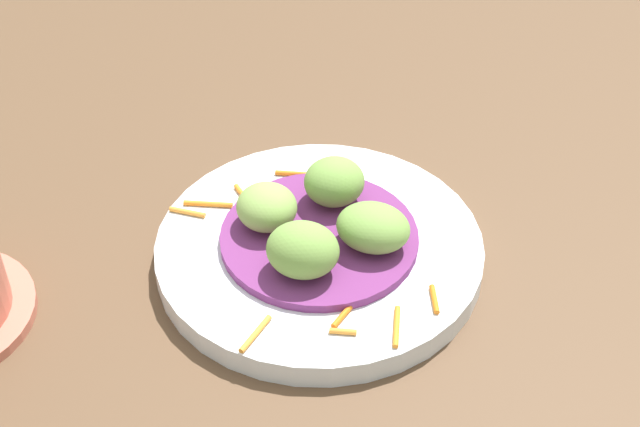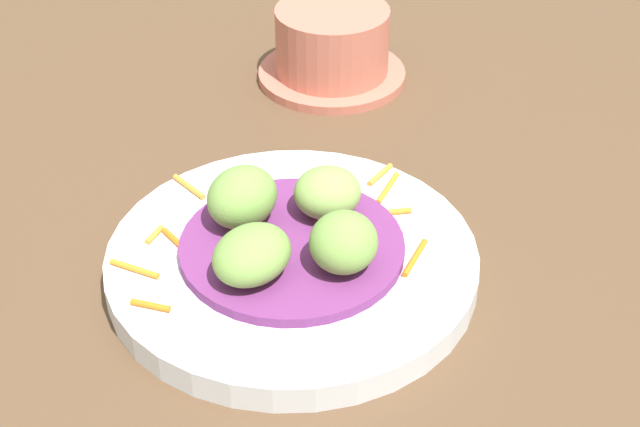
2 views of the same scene
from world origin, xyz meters
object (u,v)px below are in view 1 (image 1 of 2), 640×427
(guac_scoop_center, at_px, (267,207))
(guac_scoop_right, at_px, (303,250))
(guac_scoop_left, at_px, (334,182))
(main_plate, at_px, (319,251))
(guac_scoop_back, at_px, (373,228))

(guac_scoop_center, bearing_deg, guac_scoop_right, 13.49)
(guac_scoop_left, xyz_separation_m, guac_scoop_right, (0.07, -0.04, 0.00))
(main_plate, xyz_separation_m, guac_scoop_center, (-0.02, -0.03, 0.03))
(main_plate, relative_size, guac_scoop_right, 4.74)
(guac_scoop_left, relative_size, guac_scoop_back, 0.86)
(guac_scoop_right, relative_size, guac_scoop_back, 0.96)
(guac_scoop_center, relative_size, guac_scoop_right, 0.89)
(guac_scoop_back, bearing_deg, guac_scoop_center, -121.51)
(main_plate, relative_size, guac_scoop_left, 5.28)
(guac_scoop_right, bearing_deg, main_plate, 148.49)
(guac_scoop_right, bearing_deg, guac_scoop_back, 103.49)
(main_plate, distance_m, guac_scoop_right, 0.05)
(guac_scoop_center, bearing_deg, guac_scoop_left, 103.49)
(guac_scoop_right, xyz_separation_m, guac_scoop_back, (-0.01, 0.06, -0.00))
(guac_scoop_center, distance_m, guac_scoop_right, 0.06)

